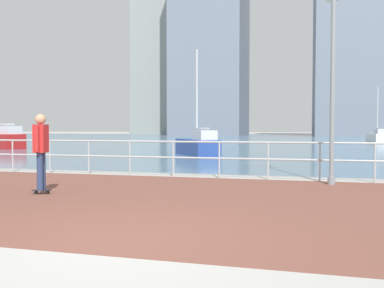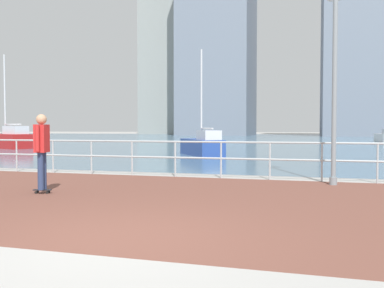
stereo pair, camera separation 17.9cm
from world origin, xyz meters
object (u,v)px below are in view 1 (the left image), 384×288
object	(u,v)px
lamppost	(332,61)
skateboarder	(41,146)
sailboat_blue	(378,137)
sailboat_navy	(198,145)
sailboat_teal	(0,139)

from	to	relation	value
lamppost	skateboarder	size ratio (longest dim) A/B	3.26
sailboat_blue	lamppost	bearing A→B (deg)	-101.40
sailboat_blue	sailboat_navy	bearing A→B (deg)	-117.26
lamppost	sailboat_teal	xyz separation A→B (m)	(-21.81, 14.13, -2.54)
sailboat_blue	sailboat_teal	size ratio (longest dim) A/B	0.85
sailboat_navy	sailboat_teal	size ratio (longest dim) A/B	0.83
skateboarder	sailboat_blue	xyz separation A→B (m)	(13.61, 39.40, -0.51)
skateboarder	sailboat_teal	xyz separation A→B (m)	(-15.46, 17.51, -0.42)
lamppost	sailboat_teal	distance (m)	26.11
lamppost	sailboat_navy	size ratio (longest dim) A/B	1.02
sailboat_navy	lamppost	bearing A→B (deg)	-59.08
skateboarder	sailboat_navy	world-z (taller)	sailboat_navy
lamppost	sailboat_blue	distance (m)	36.84
sailboat_navy	sailboat_teal	bearing A→B (deg)	165.76
lamppost	sailboat_blue	bearing A→B (deg)	78.60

